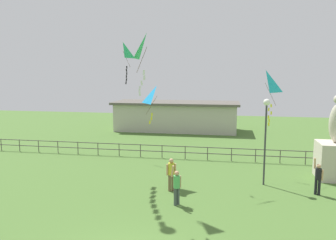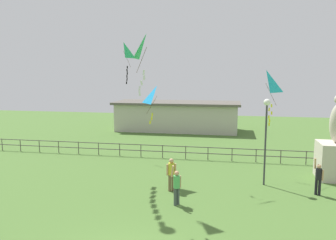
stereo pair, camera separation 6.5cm
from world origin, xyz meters
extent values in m
cube|color=beige|center=(9.22, 11.08, 1.07)|extent=(1.92, 1.92, 2.14)
cylinder|color=#38383D|center=(5.09, 9.23, 2.22)|extent=(0.10, 0.10, 4.43)
sphere|color=white|center=(5.09, 9.23, 4.58)|extent=(0.36, 0.36, 0.36)
cylinder|color=black|center=(7.55, 8.15, 0.40)|extent=(0.14, 0.14, 0.81)
cylinder|color=black|center=(7.69, 8.08, 0.40)|extent=(0.14, 0.14, 0.81)
cylinder|color=black|center=(7.62, 8.11, 1.10)|extent=(0.30, 0.30, 0.57)
sphere|color=tan|center=(7.62, 8.11, 1.49)|extent=(0.22, 0.22, 0.22)
cylinder|color=tan|center=(7.46, 8.24, 1.60)|extent=(0.15, 0.18, 0.55)
cylinder|color=tan|center=(7.80, 8.03, 1.06)|extent=(0.09, 0.09, 0.54)
cylinder|color=#3F4C47|center=(0.76, 5.45, 0.42)|extent=(0.14, 0.14, 0.83)
cylinder|color=#3F4C47|center=(0.88, 5.56, 0.42)|extent=(0.14, 0.14, 0.83)
cylinder|color=#4CB259|center=(0.82, 5.50, 1.13)|extent=(0.30, 0.30, 0.59)
sphere|color=tan|center=(0.82, 5.50, 1.53)|extent=(0.22, 0.22, 0.22)
cylinder|color=tan|center=(0.64, 5.40, 1.65)|extent=(0.20, 0.20, 0.57)
cylinder|color=tan|center=(0.96, 5.65, 1.09)|extent=(0.09, 0.09, 0.56)
cylinder|color=brown|center=(0.17, 7.28, 0.44)|extent=(0.15, 0.15, 0.88)
cylinder|color=brown|center=(0.32, 7.35, 0.44)|extent=(0.15, 0.15, 0.88)
cylinder|color=gold|center=(0.24, 7.32, 1.19)|extent=(0.32, 0.32, 0.62)
sphere|color=tan|center=(0.24, 7.32, 1.62)|extent=(0.24, 0.24, 0.24)
cylinder|color=tan|center=(0.05, 7.23, 1.16)|extent=(0.10, 0.10, 0.59)
cylinder|color=tan|center=(0.44, 7.41, 1.16)|extent=(0.10, 0.10, 0.59)
pyramid|color=#1EB759|center=(-4.43, 14.04, 7.68)|extent=(0.81, 1.17, 1.14)
cylinder|color=#4C381E|center=(-4.16, 13.98, 7.11)|extent=(0.57, 0.15, 1.14)
cube|color=black|center=(-4.16, 13.98, 6.54)|extent=(0.09, 0.04, 0.20)
cube|color=black|center=(-4.18, 13.97, 6.32)|extent=(0.11, 0.04, 0.21)
cube|color=black|center=(-4.16, 13.97, 6.10)|extent=(0.08, 0.04, 0.20)
cube|color=black|center=(-4.19, 13.96, 5.88)|extent=(0.08, 0.03, 0.20)
cube|color=black|center=(-4.19, 13.96, 5.66)|extent=(0.11, 0.03, 0.21)
cube|color=black|center=(-4.22, 13.94, 5.44)|extent=(0.11, 0.02, 0.21)
pyramid|color=#1EB759|center=(-0.27, 4.39, 7.19)|extent=(0.57, 1.13, 1.06)
cylinder|color=#4C381E|center=(-0.49, 4.37, 6.66)|extent=(0.46, 0.07, 1.06)
cube|color=white|center=(-0.41, 4.41, 6.15)|extent=(0.11, 0.02, 0.21)
cube|color=white|center=(-0.40, 4.41, 5.93)|extent=(0.09, 0.01, 0.20)
cube|color=white|center=(-0.50, 4.36, 5.71)|extent=(0.10, 0.02, 0.21)
cube|color=white|center=(-0.58, 4.32, 5.49)|extent=(0.10, 0.05, 0.20)
cube|color=white|center=(-0.58, 4.32, 5.27)|extent=(0.11, 0.01, 0.21)
pyramid|color=#19B2B2|center=(5.19, 11.45, 5.55)|extent=(1.23, 1.26, 1.31)
cylinder|color=#4C381E|center=(5.50, 11.20, 4.89)|extent=(0.62, 0.51, 1.31)
cube|color=yellow|center=(5.56, 11.24, 4.21)|extent=(0.10, 0.05, 0.20)
cube|color=yellow|center=(5.43, 11.17, 3.99)|extent=(0.10, 0.03, 0.20)
cube|color=yellow|center=(5.59, 11.25, 3.77)|extent=(0.08, 0.02, 0.20)
cube|color=yellow|center=(5.43, 11.17, 3.55)|extent=(0.09, 0.04, 0.20)
cube|color=yellow|center=(5.48, 11.19, 3.33)|extent=(0.10, 0.05, 0.21)
cube|color=yellow|center=(5.46, 11.19, 3.11)|extent=(0.08, 0.03, 0.20)
pyramid|color=#198CD1|center=(-0.96, 9.40, 4.82)|extent=(1.13, 1.20, 1.02)
cylinder|color=#4C381E|center=(-1.23, 9.21, 4.32)|extent=(0.56, 0.40, 1.02)
cube|color=yellow|center=(-1.21, 9.21, 3.77)|extent=(0.09, 0.03, 0.20)
cube|color=yellow|center=(-1.24, 9.20, 3.55)|extent=(0.08, 0.03, 0.20)
cube|color=yellow|center=(-1.32, 9.16, 3.33)|extent=(0.11, 0.03, 0.21)
cylinder|color=#4C4742|center=(-14.69, 14.00, 0.47)|extent=(0.06, 0.06, 0.95)
cylinder|color=#4C4742|center=(-13.07, 14.00, 0.47)|extent=(0.06, 0.06, 0.95)
cylinder|color=#4C4742|center=(-11.43, 14.00, 0.47)|extent=(0.06, 0.06, 0.95)
cylinder|color=#4C4742|center=(-9.80, 14.00, 0.47)|extent=(0.06, 0.06, 0.95)
cylinder|color=#4C4742|center=(-8.15, 14.00, 0.47)|extent=(0.06, 0.06, 0.95)
cylinder|color=#4C4742|center=(-6.53, 14.00, 0.47)|extent=(0.06, 0.06, 0.95)
cylinder|color=#4C4742|center=(-4.86, 14.00, 0.47)|extent=(0.06, 0.06, 0.95)
cylinder|color=#4C4742|center=(-3.23, 14.00, 0.47)|extent=(0.06, 0.06, 0.95)
cylinder|color=#4C4742|center=(-1.60, 14.00, 0.47)|extent=(0.06, 0.06, 0.95)
cylinder|color=#4C4742|center=(0.09, 14.00, 0.47)|extent=(0.06, 0.06, 0.95)
cylinder|color=#4C4742|center=(1.68, 14.00, 0.47)|extent=(0.06, 0.06, 0.95)
cylinder|color=#4C4742|center=(3.36, 14.00, 0.47)|extent=(0.06, 0.06, 0.95)
cylinder|color=#4C4742|center=(4.99, 14.00, 0.47)|extent=(0.06, 0.06, 0.95)
cylinder|color=#4C4742|center=(6.62, 14.00, 0.47)|extent=(0.06, 0.06, 0.95)
cylinder|color=#4C4742|center=(8.26, 14.00, 0.47)|extent=(0.06, 0.06, 0.95)
cylinder|color=#4C4742|center=(9.90, 14.00, 0.47)|extent=(0.06, 0.06, 0.95)
cube|color=#4C4742|center=(0.00, 14.00, 0.91)|extent=(36.00, 0.05, 0.05)
cube|color=#4C4742|center=(0.00, 14.00, 0.47)|extent=(36.00, 0.05, 0.05)
cube|color=#B7B2A3|center=(-2.48, 26.00, 1.42)|extent=(12.69, 4.41, 2.85)
cube|color=#59544C|center=(-2.48, 26.00, 2.97)|extent=(13.29, 5.01, 0.24)
camera|label=1|loc=(3.15, -9.31, 6.12)|focal=35.88mm
camera|label=2|loc=(3.21, -9.30, 6.12)|focal=35.88mm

